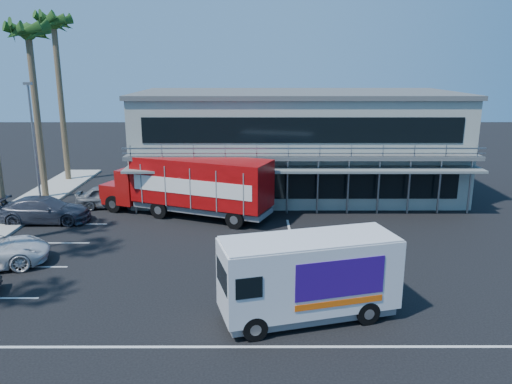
{
  "coord_description": "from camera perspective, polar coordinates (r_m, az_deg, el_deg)",
  "views": [
    {
      "loc": [
        0.04,
        -20.89,
        9.23
      ],
      "look_at": [
        0.09,
        5.89,
        2.3
      ],
      "focal_mm": 35.0,
      "sensor_mm": 36.0,
      "label": 1
    }
  ],
  "objects": [
    {
      "name": "building",
      "position": [
        36.38,
        4.59,
        5.65
      ],
      "size": [
        22.4,
        12.0,
        7.3
      ],
      "color": "#939A8D",
      "rests_on": "ground"
    },
    {
      "name": "light_pole_far",
      "position": [
        35.24,
        -24.05,
        5.54
      ],
      "size": [
        0.5,
        0.25,
        8.09
      ],
      "color": "gray",
      "rests_on": "ground"
    },
    {
      "name": "palm_e",
      "position": [
        36.98,
        -24.52,
        15.34
      ],
      "size": [
        2.8,
        2.8,
        12.25
      ],
      "color": "brown",
      "rests_on": "ground"
    },
    {
      "name": "palm_f",
      "position": [
        42.26,
        -22.05,
        16.54
      ],
      "size": [
        2.8,
        2.8,
        13.25
      ],
      "color": "brown",
      "rests_on": "ground"
    },
    {
      "name": "red_truck",
      "position": [
        30.79,
        -7.51,
        0.89
      ],
      "size": [
        11.17,
        6.58,
        3.72
      ],
      "rotation": [
        0.0,
        0.0,
        -0.39
      ],
      "color": "maroon",
      "rests_on": "ground"
    },
    {
      "name": "white_van",
      "position": [
        18.58,
        6.03,
        -9.57
      ],
      "size": [
        6.81,
        3.81,
        3.16
      ],
      "rotation": [
        0.0,
        0.0,
        0.26
      ],
      "color": "silver",
      "rests_on": "ground"
    },
    {
      "name": "ground",
      "position": [
        22.83,
        -0.19,
        -9.33
      ],
      "size": [
        120.0,
        120.0,
        0.0
      ],
      "primitive_type": "plane",
      "color": "black",
      "rests_on": "ground"
    },
    {
      "name": "parked_car_e",
      "position": [
        34.16,
        -16.31,
        -0.48
      ],
      "size": [
        4.48,
        2.17,
        1.47
      ],
      "primitive_type": "imported",
      "rotation": [
        0.0,
        0.0,
        1.67
      ],
      "color": "slate",
      "rests_on": "ground"
    },
    {
      "name": "parked_car_d",
      "position": [
        32.25,
        -22.99,
        -1.89
      ],
      "size": [
        5.32,
        2.23,
        1.53
      ],
      "primitive_type": "imported",
      "rotation": [
        0.0,
        0.0,
        1.59
      ],
      "color": "#313541",
      "rests_on": "ground"
    }
  ]
}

